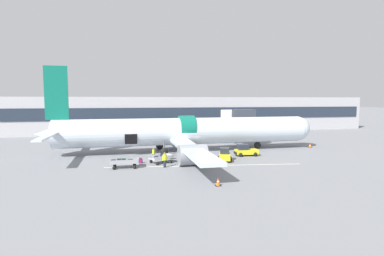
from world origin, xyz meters
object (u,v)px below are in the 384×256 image
Objects in this scene: baggage_cart_loading at (161,159)px; ground_crew_loader_b at (189,151)px; suitcase_on_tarmac_upright at (141,161)px; ground_crew_loader_a at (165,159)px; baggage_tug_lead at (245,151)px; baggage_tug_mid at (225,156)px; baggage_cart_queued at (124,163)px; ground_crew_driver at (154,154)px; airplane at (183,132)px.

baggage_cart_loading is 4.95m from ground_crew_loader_b.
ground_crew_loader_a is at bearing -49.26° from suitcase_on_tarmac_upright.
ground_crew_loader_a reaches higher than baggage_tug_lead.
baggage_tug_mid is 0.70× the size of baggage_cart_queued.
baggage_tug_mid is 1.88× the size of ground_crew_driver.
ground_crew_driver is at bearing 161.71° from baggage_tug_mid.
baggage_tug_lead is 0.80× the size of baggage_cart_queued.
ground_crew_loader_b is (4.12, 2.72, 0.37)m from baggage_cart_loading.
suitcase_on_tarmac_upright is (-10.64, 1.12, -0.41)m from baggage_tug_mid.
baggage_tug_mid reaches higher than suitcase_on_tarmac_upright.
airplane reaches higher than baggage_cart_loading.
airplane is 11.04m from ground_crew_loader_a.
suitcase_on_tarmac_upright is at bearing 173.99° from baggage_tug_mid.
suitcase_on_tarmac_upright is (-2.61, 3.03, -0.64)m from ground_crew_loader_a.
ground_crew_loader_a is at bearing -166.64° from baggage_tug_mid.
baggage_cart_queued reaches higher than suitcase_on_tarmac_upright.
airplane is 61.85× the size of suitcase_on_tarmac_upright.
baggage_tug_mid is at bearing 5.32° from baggage_cart_queued.
airplane is at bearing 115.31° from baggage_tug_mid.
airplane is at bearing 45.59° from suitcase_on_tarmac_upright.
baggage_cart_queued is (-12.63, -1.18, -0.10)m from baggage_tug_mid.
baggage_cart_queued is (-16.68, -3.91, -0.11)m from baggage_tug_lead.
ground_crew_loader_a is at bearing -112.85° from airplane.
baggage_cart_loading is 4.83m from baggage_cart_queued.
baggage_cart_loading is 2.12× the size of ground_crew_loader_b.
ground_crew_loader_a is (-8.03, -1.91, 0.23)m from baggage_tug_mid.
airplane is 9.24m from baggage_tug_mid.
baggage_tug_lead is at bearing -34.23° from airplane.
ground_crew_loader_b is at bearing -92.21° from airplane.
ground_crew_loader_a is at bearing -9.03° from baggage_cart_queued.
airplane is at bearing 87.79° from ground_crew_loader_b.
airplane is at bearing 45.88° from ground_crew_driver.
ground_crew_loader_a reaches higher than baggage_tug_mid.
airplane reaches higher than ground_crew_loader_a.
ground_crew_driver is (3.80, 4.10, 0.22)m from baggage_cart_queued.
baggage_tug_lead is at bearing 10.05° from baggage_cart_loading.
ground_crew_loader_a reaches higher than ground_crew_loader_b.
baggage_tug_lead is 8.07m from ground_crew_loader_b.
baggage_tug_mid is (3.82, -8.08, -2.33)m from airplane.
baggage_tug_mid reaches higher than ground_crew_driver.
ground_crew_loader_a is (-12.08, -4.64, 0.23)m from baggage_tug_lead.
baggage_tug_lead is 17.13m from baggage_cart_queued.
baggage_cart_loading is 5.41× the size of suitcase_on_tarmac_upright.
baggage_cart_queued is 9.72m from ground_crew_loader_b.
airplane reaches higher than ground_crew_loader_b.
airplane is 27.18× the size of ground_crew_driver.
baggage_tug_lead reaches higher than ground_crew_driver.
ground_crew_loader_b is at bearing 52.28° from ground_crew_loader_a.
baggage_tug_mid reaches higher than baggage_tug_lead.
airplane is at bearing 145.77° from baggage_tug_lead.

